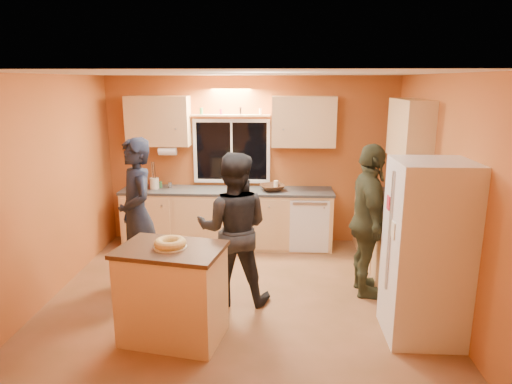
# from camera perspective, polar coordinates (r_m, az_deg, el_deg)

# --- Properties ---
(ground) EXTENTS (4.50, 4.50, 0.00)m
(ground) POSITION_cam_1_polar(r_m,az_deg,el_deg) (5.67, -1.86, -12.67)
(ground) COLOR brown
(ground) RESTS_ON ground
(room_shell) EXTENTS (4.54, 4.04, 2.61)m
(room_shell) POSITION_cam_1_polar(r_m,az_deg,el_deg) (5.56, -0.41, 4.37)
(room_shell) COLOR #B75F2F
(room_shell) RESTS_ON ground
(back_counter) EXTENTS (4.23, 0.62, 0.90)m
(back_counter) POSITION_cam_1_polar(r_m,az_deg,el_deg) (7.08, -0.66, -3.25)
(back_counter) COLOR #DEAB74
(back_counter) RESTS_ON ground
(right_counter) EXTENTS (0.62, 1.84, 0.90)m
(right_counter) POSITION_cam_1_polar(r_m,az_deg,el_deg) (6.13, 17.14, -6.66)
(right_counter) COLOR #DEAB74
(right_counter) RESTS_ON ground
(refrigerator) EXTENTS (0.72, 0.70, 1.80)m
(refrigerator) POSITION_cam_1_polar(r_m,az_deg,el_deg) (4.79, 20.55, -7.00)
(refrigerator) COLOR silver
(refrigerator) RESTS_ON ground
(island) EXTENTS (1.10, 0.85, 0.96)m
(island) POSITION_cam_1_polar(r_m,az_deg,el_deg) (4.68, -10.40, -12.29)
(island) COLOR #DEAB74
(island) RESTS_ON ground
(bundt_pastry) EXTENTS (0.31, 0.31, 0.09)m
(bundt_pastry) POSITION_cam_1_polar(r_m,az_deg,el_deg) (4.48, -10.68, -6.30)
(bundt_pastry) COLOR #D8AE58
(bundt_pastry) RESTS_ON island
(person_left) EXTENTS (0.75, 0.82, 1.87)m
(person_left) POSITION_cam_1_polar(r_m,az_deg,el_deg) (5.74, -14.62, -2.76)
(person_left) COLOR black
(person_left) RESTS_ON ground
(person_center) EXTENTS (0.87, 0.69, 1.76)m
(person_center) POSITION_cam_1_polar(r_m,az_deg,el_deg) (5.22, -2.84, -4.62)
(person_center) COLOR black
(person_center) RESTS_ON ground
(person_right) EXTENTS (0.45, 1.07, 1.83)m
(person_right) POSITION_cam_1_polar(r_m,az_deg,el_deg) (5.53, 13.89, -3.57)
(person_right) COLOR #323522
(person_right) RESTS_ON ground
(mixing_bowl) EXTENTS (0.47, 0.47, 0.09)m
(mixing_bowl) POSITION_cam_1_polar(r_m,az_deg,el_deg) (6.92, 2.05, 0.56)
(mixing_bowl) COLOR #321A10
(mixing_bowl) RESTS_ON back_counter
(utensil_crock) EXTENTS (0.14, 0.14, 0.17)m
(utensil_crock) POSITION_cam_1_polar(r_m,az_deg,el_deg) (7.19, -12.58, 1.06)
(utensil_crock) COLOR beige
(utensil_crock) RESTS_ON back_counter
(potted_plant) EXTENTS (0.26, 0.23, 0.27)m
(potted_plant) POSITION_cam_1_polar(r_m,az_deg,el_deg) (5.89, 18.36, -1.62)
(potted_plant) COLOR gray
(potted_plant) RESTS_ON right_counter
(red_box) EXTENTS (0.19, 0.16, 0.07)m
(red_box) POSITION_cam_1_polar(r_m,az_deg,el_deg) (6.40, 17.17, -1.24)
(red_box) COLOR #B11B30
(red_box) RESTS_ON right_counter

